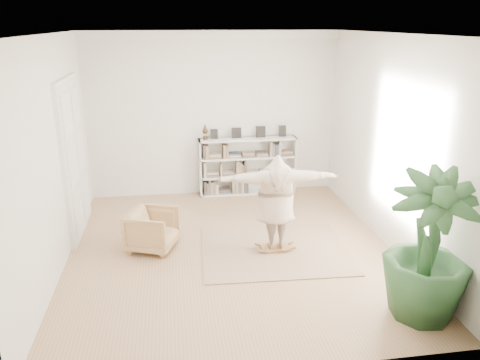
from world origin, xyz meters
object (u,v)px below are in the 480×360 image
at_px(armchair, 153,230).
at_px(person, 276,200).
at_px(rocker_board, 275,248).
at_px(bookshelf, 247,166).
at_px(houseplant, 429,247).

relative_size(armchair, person, 0.39).
bearing_deg(armchair, person, -81.06).
bearing_deg(rocker_board, armchair, 171.19).
distance_m(bookshelf, person, 2.95).
bearing_deg(person, bookshelf, -87.45).
xyz_separation_m(armchair, houseplant, (3.63, -2.50, 0.66)).
bearing_deg(houseplant, bookshelf, 107.21).
bearing_deg(armchair, bookshelf, -19.26).
bearing_deg(houseplant, rocker_board, 126.62).
height_order(armchair, person, person).
distance_m(bookshelf, rocker_board, 2.99).
bearing_deg(rocker_board, person, 2.45).
xyz_separation_m(armchair, rocker_board, (2.08, -0.41, -0.29)).
distance_m(rocker_board, houseplant, 2.77).
relative_size(bookshelf, person, 1.09).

